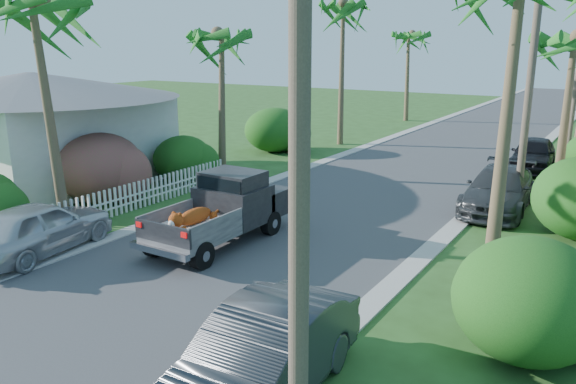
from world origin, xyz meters
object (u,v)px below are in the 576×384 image
Objects in this scene: parked_car_rn at (260,360)px; palm_l_c at (343,4)px; pickup_truck at (228,207)px; palm_l_a at (37,1)px; palm_r_b at (576,38)px; parked_car_ln at (38,228)px; palm_l_d at (410,34)px; parked_car_rm at (499,190)px; parked_car_rf at (533,154)px; palm_l_b at (220,34)px; house_left at (36,131)px; utility_pole_b at (530,79)px; utility_pole_a at (299,146)px.

palm_l_c is at bearing 109.72° from parked_car_rn.
palm_l_a reaches higher than pickup_truck.
parked_car_ln is at bearing -130.37° from palm_r_b.
pickup_truck is at bearing -79.60° from palm_l_d.
palm_l_c reaches higher than palm_l_d.
parked_car_rn is 0.58× the size of palm_l_a.
pickup_truck is 9.80m from parked_car_rm.
parked_car_rf reaches higher than parked_car_ln.
palm_l_b is (-0.60, 9.00, -0.79)m from palm_l_a.
palm_l_a reaches higher than palm_l_d.
palm_l_d is (-11.50, 21.24, 5.70)m from parked_car_rm.
house_left is at bearing -141.12° from palm_l_b.
utility_pole_b is (0.71, -7.38, 3.83)m from parked_car_rf.
parked_car_rm is 15.10m from parked_car_ln.
parked_car_rm is 7.62m from parked_car_rf.
parked_car_rm is at bearing 3.70° from palm_l_b.
palm_l_a is (-11.09, -17.38, 6.16)m from parked_car_rf.
parked_car_ln is at bearing -52.01° from palm_l_a.
parked_car_rf is 0.49× the size of palm_l_c.
parked_car_rn reaches higher than parked_car_rm.
palm_l_d is at bearing 92.39° from palm_l_c.
palm_l_c is 14.55m from palm_r_b.
house_left is (-7.00, -15.00, -5.79)m from palm_l_c.
house_left is (-11.79, 1.81, 1.11)m from pickup_truck.
palm_l_d is (-11.39, 13.62, 5.67)m from parked_car_rf.
utility_pole_a is (12.40, -14.00, -1.55)m from palm_l_b.
house_left reaches higher than parked_car_ln.
palm_l_d is at bearing 89.22° from palm_l_b.
house_left is 1.00× the size of utility_pole_a.
utility_pole_b is at bearing 19.04° from parked_car_rm.
palm_l_b is 0.80× the size of palm_l_c.
palm_l_b is at bearing 38.88° from house_left.
palm_l_c is at bearing -95.08° from parked_car_ln.
parked_car_rf is (6.10, 15.20, -0.24)m from pickup_truck.
utility_pole_a reaches higher than palm_l_a.
parked_car_ln is (-9.17, 2.29, -0.02)m from parked_car_rn.
utility_pole_b is at bearing 40.28° from palm_l_a.
palm_l_d is 38.02m from utility_pole_a.
palm_l_b is 22.00m from palm_l_d.
parked_car_rf is at bearing 35.66° from palm_l_b.
parked_car_rf is 7.67m from palm_r_b.
utility_pole_b is (0.60, 0.24, 3.86)m from parked_car_rm.
house_left is at bearing -42.79° from parked_car_ln.
parked_car_rm is (6.21, 7.57, -0.27)m from pickup_truck.
pickup_truck is 1.14× the size of parked_car_ln.
pickup_truck is 0.66× the size of palm_l_d.
utility_pole_a is (12.10, -36.00, -1.84)m from palm_l_d.
house_left is (-17.89, -13.38, 1.35)m from parked_car_rf.
palm_l_b is 13.73m from palm_r_b.
utility_pole_a is at bearing -48.47° from palm_l_b.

